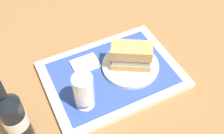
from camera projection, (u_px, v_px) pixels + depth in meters
name	position (u px, v px, depth m)	size (l,w,h in m)	color
ground_plane	(112.00, 77.00, 0.91)	(3.00, 3.00, 0.00)	olive
tray	(112.00, 75.00, 0.91)	(0.44, 0.32, 0.02)	beige
placemat	(112.00, 73.00, 0.90)	(0.38, 0.27, 0.00)	#2D4793
plate	(130.00, 66.00, 0.91)	(0.19, 0.19, 0.01)	silver
sandwich	(130.00, 55.00, 0.87)	(0.14, 0.12, 0.08)	tan
beer_glass	(84.00, 91.00, 0.77)	(0.06, 0.06, 0.12)	silver
napkin_folded	(85.00, 64.00, 0.92)	(0.09, 0.07, 0.01)	white
beer_bottle	(14.00, 117.00, 0.70)	(0.07, 0.07, 0.27)	black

